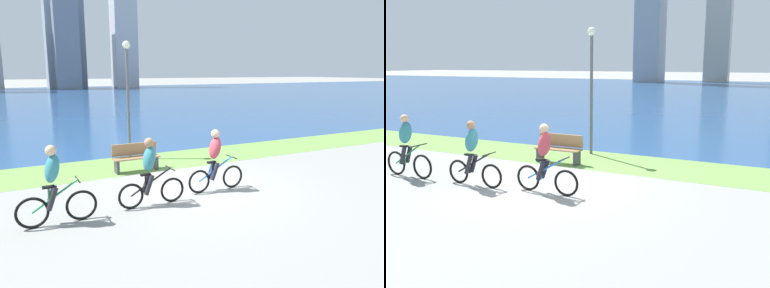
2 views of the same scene
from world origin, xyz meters
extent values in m
plane|color=gray|center=(0.00, 0.00, 0.00)|extent=(300.00, 300.00, 0.00)
cube|color=#6B9947|center=(0.00, 3.22, 0.00)|extent=(120.00, 2.54, 0.01)
cube|color=navy|center=(0.00, 37.65, 0.00)|extent=(300.00, 66.32, 0.00)
torus|color=black|center=(0.88, -0.53, 0.32)|extent=(0.63, 0.06, 0.63)
torus|color=black|center=(-0.16, -0.53, 0.32)|extent=(0.63, 0.06, 0.63)
cylinder|color=blue|center=(0.34, -0.53, 0.60)|extent=(1.02, 0.04, 0.61)
cylinder|color=blue|center=(0.20, -0.53, 0.55)|extent=(0.04, 0.04, 0.47)
cube|color=black|center=(0.20, -0.53, 0.80)|extent=(0.24, 0.10, 0.05)
cylinder|color=black|center=(0.83, -0.53, 0.88)|extent=(0.03, 0.52, 0.03)
ellipsoid|color=#BF3F4C|center=(0.31, -0.53, 1.18)|extent=(0.40, 0.36, 0.65)
sphere|color=#D8AD84|center=(0.31, -0.53, 1.56)|extent=(0.22, 0.22, 0.22)
cylinder|color=#26262D|center=(0.26, -0.43, 0.56)|extent=(0.27, 0.11, 0.49)
cylinder|color=#26262D|center=(0.26, -0.63, 0.56)|extent=(0.27, 0.11, 0.49)
torus|color=black|center=(-1.07, -0.79, 0.31)|extent=(0.62, 0.06, 0.62)
torus|color=black|center=(-2.12, -0.79, 0.31)|extent=(0.62, 0.06, 0.62)
cylinder|color=black|center=(-1.62, -0.79, 0.59)|extent=(1.03, 0.04, 0.60)
cylinder|color=black|center=(-1.75, -0.79, 0.54)|extent=(0.04, 0.04, 0.46)
cube|color=black|center=(-1.75, -0.79, 0.79)|extent=(0.24, 0.10, 0.05)
cylinder|color=black|center=(-1.12, -0.79, 0.87)|extent=(0.03, 0.52, 0.03)
ellipsoid|color=teal|center=(-1.65, -0.79, 1.17)|extent=(0.40, 0.36, 0.65)
sphere|color=#A57A59|center=(-1.65, -0.79, 1.55)|extent=(0.22, 0.22, 0.22)
cylinder|color=#26262D|center=(-1.70, -0.69, 0.55)|extent=(0.27, 0.11, 0.49)
cylinder|color=#26262D|center=(-1.70, -0.89, 0.55)|extent=(0.27, 0.11, 0.49)
torus|color=black|center=(-3.27, -0.92, 0.34)|extent=(0.67, 0.06, 0.67)
torus|color=black|center=(-4.26, -0.92, 0.34)|extent=(0.67, 0.06, 0.67)
cylinder|color=#268C4C|center=(-3.79, -0.92, 0.63)|extent=(0.96, 0.04, 0.62)
cylinder|color=#268C4C|center=(-3.91, -0.92, 0.58)|extent=(0.04, 0.04, 0.49)
cube|color=black|center=(-3.91, -0.92, 0.84)|extent=(0.24, 0.10, 0.05)
cylinder|color=black|center=(-3.32, -0.92, 0.92)|extent=(0.03, 0.52, 0.03)
ellipsoid|color=teal|center=(-3.81, -0.92, 1.22)|extent=(0.40, 0.36, 0.65)
sphere|color=#D8AD84|center=(-3.81, -0.92, 1.60)|extent=(0.22, 0.22, 0.22)
cylinder|color=#26262D|center=(-3.86, -0.82, 0.60)|extent=(0.27, 0.11, 0.49)
cylinder|color=#26262D|center=(-3.86, -1.02, 0.60)|extent=(0.27, 0.11, 0.49)
cube|color=olive|center=(-0.92, 2.32, 0.45)|extent=(1.50, 0.45, 0.04)
cube|color=olive|center=(-0.92, 2.52, 0.70)|extent=(1.50, 0.11, 0.40)
cube|color=#38383D|center=(-0.27, 2.32, 0.23)|extent=(0.08, 0.37, 0.45)
cube|color=#38383D|center=(-1.57, 2.32, 0.23)|extent=(0.08, 0.37, 0.45)
cylinder|color=#595960|center=(-0.60, 4.04, 1.99)|extent=(0.10, 0.10, 3.98)
sphere|color=white|center=(-0.60, 4.04, 4.08)|extent=(0.28, 0.28, 0.28)
cube|color=#8C939E|center=(5.17, 64.29, 9.62)|extent=(4.01, 4.32, 19.24)
cube|color=slate|center=(6.08, 59.27, 7.80)|extent=(4.06, 2.81, 15.60)
cube|color=slate|center=(8.86, 64.63, 9.19)|extent=(2.50, 3.43, 18.38)
cube|color=#B7B7BC|center=(17.48, 63.05, 13.04)|extent=(4.43, 3.96, 26.08)
camera|label=1|loc=(-4.58, -8.68, 3.18)|focal=34.25mm
camera|label=2|loc=(5.39, -8.90, 3.05)|focal=39.68mm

